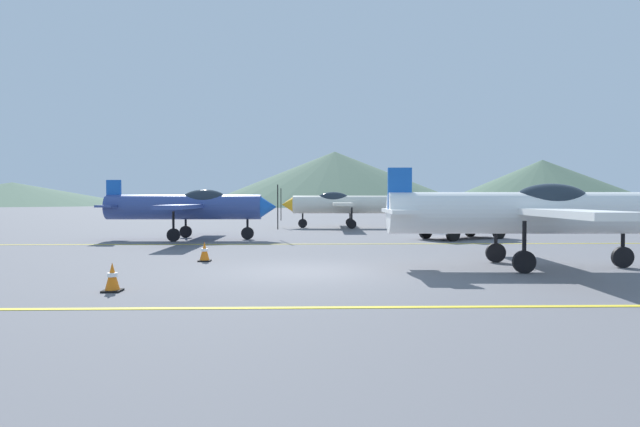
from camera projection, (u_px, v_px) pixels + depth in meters
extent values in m
plane|color=slate|center=(305.00, 271.00, 13.63)|extent=(400.00, 400.00, 0.00)
cube|color=yellow|center=(304.00, 308.00, 9.08)|extent=(80.00, 0.16, 0.01)
cube|color=yellow|center=(305.00, 244.00, 21.69)|extent=(80.00, 0.16, 0.01)
cylinder|color=white|center=(517.00, 213.00, 14.36)|extent=(6.98, 1.41, 1.12)
ellipsoid|color=#1E2833|center=(551.00, 200.00, 14.34)|extent=(2.08, 1.00, 0.92)
cube|color=white|center=(532.00, 211.00, 14.35)|extent=(1.49, 9.03, 0.16)
cube|color=white|center=(400.00, 211.00, 14.41)|extent=(0.82, 2.68, 0.10)
cube|color=blue|center=(400.00, 190.00, 14.39)|extent=(0.65, 0.15, 1.23)
cylinder|color=black|center=(623.00, 238.00, 14.34)|extent=(0.10, 0.10, 1.03)
cylinder|color=black|center=(623.00, 257.00, 14.35)|extent=(0.58, 0.15, 0.57)
cylinder|color=black|center=(524.00, 241.00, 13.26)|extent=(0.10, 0.10, 1.03)
cylinder|color=black|center=(524.00, 262.00, 13.28)|extent=(0.58, 0.15, 0.57)
cylinder|color=black|center=(496.00, 235.00, 15.51)|extent=(0.10, 0.10, 1.03)
cylinder|color=black|center=(496.00, 253.00, 15.52)|extent=(0.58, 0.15, 0.57)
cylinder|color=#33478C|center=(184.00, 207.00, 24.07)|extent=(6.95, 1.19, 1.12)
cone|color=blue|center=(269.00, 207.00, 24.13)|extent=(0.72, 0.96, 0.95)
cube|color=black|center=(278.00, 207.00, 24.14)|extent=(0.04, 0.12, 2.04)
ellipsoid|color=#1E2833|center=(205.00, 200.00, 24.07)|extent=(2.05, 0.94, 0.92)
cube|color=#33478C|center=(193.00, 206.00, 24.07)|extent=(1.21, 9.00, 0.16)
cube|color=#33478C|center=(114.00, 206.00, 24.01)|extent=(0.74, 2.66, 0.10)
cube|color=blue|center=(114.00, 193.00, 24.00)|extent=(0.64, 0.13, 1.23)
cylinder|color=black|center=(247.00, 222.00, 24.13)|extent=(0.10, 0.10, 1.03)
cylinder|color=black|center=(247.00, 233.00, 24.15)|extent=(0.57, 0.13, 0.57)
cylinder|color=black|center=(173.00, 223.00, 22.96)|extent=(0.10, 0.10, 1.03)
cylinder|color=black|center=(173.00, 235.00, 22.98)|extent=(0.57, 0.13, 0.57)
cylinder|color=black|center=(186.00, 221.00, 25.21)|extent=(0.10, 0.10, 1.03)
cylinder|color=black|center=(186.00, 232.00, 25.22)|extent=(0.57, 0.13, 0.57)
cylinder|color=silver|center=(348.00, 205.00, 33.68)|extent=(6.98, 1.37, 1.12)
cone|color=#F2A519|center=(287.00, 204.00, 33.72)|extent=(0.75, 0.98, 0.95)
cube|color=black|center=(281.00, 204.00, 33.73)|extent=(0.05, 0.12, 2.04)
ellipsoid|color=#1E2833|center=(333.00, 199.00, 33.68)|extent=(2.07, 0.99, 0.92)
cube|color=silver|center=(341.00, 204.00, 33.69)|extent=(1.45, 9.02, 0.16)
cube|color=silver|center=(398.00, 204.00, 33.65)|extent=(0.81, 2.68, 0.10)
cube|color=#F2A519|center=(398.00, 195.00, 33.64)|extent=(0.65, 0.15, 1.23)
cylinder|color=black|center=(303.00, 215.00, 33.73)|extent=(0.10, 0.10, 1.03)
cylinder|color=black|center=(303.00, 223.00, 33.75)|extent=(0.58, 0.14, 0.57)
cylinder|color=black|center=(350.00, 215.00, 34.83)|extent=(0.10, 0.10, 1.03)
cylinder|color=black|center=(350.00, 223.00, 34.84)|extent=(0.58, 0.14, 0.57)
cylinder|color=black|center=(352.00, 216.00, 32.58)|extent=(0.10, 0.10, 1.03)
cylinder|color=black|center=(352.00, 224.00, 32.59)|extent=(0.58, 0.14, 0.57)
cube|color=white|center=(462.00, 224.00, 24.59)|extent=(4.64, 3.60, 0.75)
cube|color=black|center=(465.00, 210.00, 24.65)|extent=(2.87, 2.53, 0.55)
cylinder|color=black|center=(426.00, 232.00, 24.69)|extent=(0.67, 0.49, 0.64)
cylinder|color=black|center=(453.00, 234.00, 23.12)|extent=(0.67, 0.49, 0.64)
cylinder|color=black|center=(470.00, 230.00, 26.08)|extent=(0.67, 0.49, 0.64)
cylinder|color=black|center=(499.00, 232.00, 24.51)|extent=(0.67, 0.49, 0.64)
cube|color=black|center=(112.00, 291.00, 10.67)|extent=(0.36, 0.36, 0.04)
cone|color=orange|center=(112.00, 276.00, 10.66)|extent=(0.29, 0.29, 0.55)
cylinder|color=white|center=(112.00, 275.00, 10.66)|extent=(0.20, 0.20, 0.08)
cube|color=black|center=(205.00, 261.00, 15.79)|extent=(0.36, 0.36, 0.04)
cone|color=orange|center=(205.00, 251.00, 15.78)|extent=(0.29, 0.29, 0.55)
cylinder|color=white|center=(205.00, 250.00, 15.78)|extent=(0.20, 0.20, 0.08)
cone|color=#4C6651|center=(12.00, 194.00, 139.57)|extent=(65.21, 65.21, 6.06)
cone|color=#4C6651|center=(335.00, 179.00, 135.92)|extent=(68.93, 68.93, 13.81)
cone|color=#4C6651|center=(542.00, 182.00, 157.89)|extent=(62.71, 62.71, 13.30)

